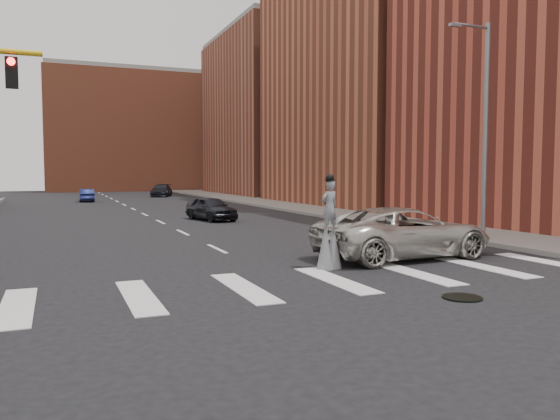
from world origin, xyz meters
The scene contains 12 objects.
ground_plane centered at (0.00, 0.00, 0.00)m, with size 160.00×160.00×0.00m, color black.
sidewalk_right centered at (12.50, 25.00, 0.09)m, with size 5.00×90.00×0.18m, color slate.
manhole centered at (3.00, -2.00, 0.02)m, with size 0.90×0.90×0.04m, color black.
building_mid centered at (22.00, 30.00, 12.00)m, with size 16.00×22.00×24.00m, color #A64F34.
building_far centered at (22.00, 54.00, 10.00)m, with size 16.00×22.00×20.00m, color #984D38.
building_backdrop centered at (6.00, 78.00, 9.00)m, with size 26.00×14.00×18.00m, color #A64F34.
streetlight centered at (10.90, 6.00, 4.90)m, with size 2.05×0.20×9.00m.
stilt_performer centered at (1.96, 2.61, 1.09)m, with size 0.83×0.60×2.85m.
suv_crossing centered at (5.24, 3.51, 0.86)m, with size 2.86×6.20×1.72m, color beige.
car_near centered at (3.03, 19.98, 0.72)m, with size 1.70×4.23×1.44m, color black.
car_mid centered at (-2.79, 44.67, 0.62)m, with size 1.32×3.78×1.24m, color navy.
car_far centered at (6.00, 53.07, 0.73)m, with size 2.05×5.04×1.46m, color black.
Camera 1 is at (-5.59, -11.83, 2.91)m, focal length 35.00 mm.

